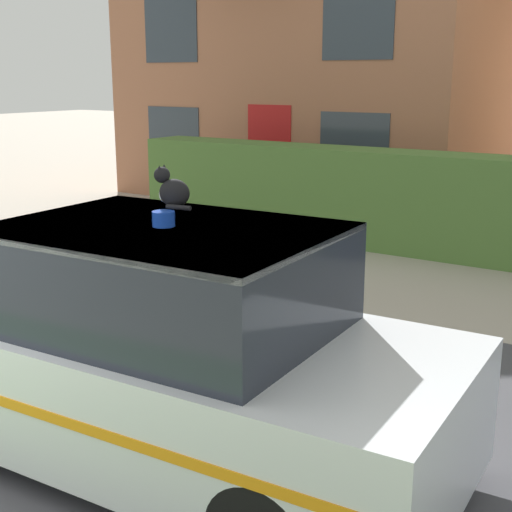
% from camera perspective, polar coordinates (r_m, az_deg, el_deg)
% --- Properties ---
extents(road_strip, '(28.00, 5.05, 0.01)m').
position_cam_1_polar(road_strip, '(6.80, -9.29, -8.87)').
color(road_strip, '#424247').
rests_on(road_strip, ground).
extents(garden_hedge, '(11.60, 0.89, 1.53)m').
position_cam_1_polar(garden_hedge, '(10.98, 16.40, 3.74)').
color(garden_hedge, '#4C7233').
rests_on(garden_hedge, ground).
extents(police_car, '(4.35, 1.99, 1.78)m').
position_cam_1_polar(police_car, '(5.00, -7.80, -7.58)').
color(police_car, black).
rests_on(police_car, road_strip).
extents(cat, '(0.33, 0.19, 0.28)m').
position_cam_1_polar(cat, '(4.82, -6.76, 5.26)').
color(cat, black).
rests_on(cat, police_car).
extents(house_left, '(8.26, 5.92, 6.69)m').
position_cam_1_polar(house_left, '(16.93, 5.53, 16.72)').
color(house_left, '#A86B4C').
rests_on(house_left, ground).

